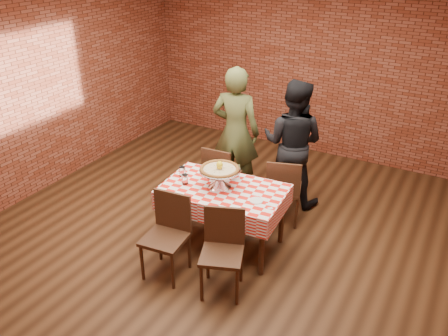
% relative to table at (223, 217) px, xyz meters
% --- Properties ---
extents(ground, '(6.00, 6.00, 0.00)m').
position_rel_table_xyz_m(ground, '(-0.18, 0.06, -0.38)').
color(ground, black).
rests_on(ground, ground).
extents(back_wall, '(5.50, 0.00, 5.50)m').
position_rel_table_xyz_m(back_wall, '(-0.18, 3.06, 1.08)').
color(back_wall, maroon).
rests_on(back_wall, ground).
extents(table, '(1.41, 0.91, 0.75)m').
position_rel_table_xyz_m(table, '(0.00, 0.00, 0.00)').
color(table, '#412417').
rests_on(table, ground).
extents(tablecloth, '(1.45, 0.95, 0.23)m').
position_rel_table_xyz_m(tablecloth, '(0.00, 0.00, 0.27)').
color(tablecloth, red).
rests_on(tablecloth, table).
extents(pizza_stand, '(0.56, 0.56, 0.21)m').
position_rel_table_xyz_m(pizza_stand, '(-0.06, 0.02, 0.49)').
color(pizza_stand, silver).
rests_on(pizza_stand, tablecloth).
extents(pizza, '(0.53, 0.53, 0.03)m').
position_rel_table_xyz_m(pizza, '(-0.06, 0.02, 0.59)').
color(pizza, beige).
rests_on(pizza, pizza_stand).
extents(lemon, '(0.09, 0.09, 0.09)m').
position_rel_table_xyz_m(lemon, '(-0.06, 0.02, 0.65)').
color(lemon, yellow).
rests_on(lemon, pizza).
extents(water_glass_left, '(0.08, 0.08, 0.11)m').
position_rel_table_xyz_m(water_glass_left, '(-0.43, -0.12, 0.44)').
color(water_glass_left, white).
rests_on(water_glass_left, tablecloth).
extents(water_glass_right, '(0.08, 0.08, 0.11)m').
position_rel_table_xyz_m(water_glass_right, '(-0.56, 0.02, 0.44)').
color(water_glass_right, white).
rests_on(water_glass_right, tablecloth).
extents(side_plate, '(0.16, 0.16, 0.01)m').
position_rel_table_xyz_m(side_plate, '(0.44, -0.07, 0.39)').
color(side_plate, white).
rests_on(side_plate, tablecloth).
extents(sweetener_packet_a, '(0.06, 0.06, 0.00)m').
position_rel_table_xyz_m(sweetener_packet_a, '(0.63, -0.14, 0.39)').
color(sweetener_packet_a, white).
rests_on(sweetener_packet_a, tablecloth).
extents(sweetener_packet_b, '(0.05, 0.04, 0.00)m').
position_rel_table_xyz_m(sweetener_packet_b, '(0.58, -0.08, 0.39)').
color(sweetener_packet_b, white).
rests_on(sweetener_packet_b, tablecloth).
extents(condiment_caddy, '(0.14, 0.13, 0.15)m').
position_rel_table_xyz_m(condiment_caddy, '(-0.00, 0.28, 0.46)').
color(condiment_caddy, silver).
rests_on(condiment_caddy, tablecloth).
extents(chair_near_left, '(0.47, 0.47, 0.91)m').
position_rel_table_xyz_m(chair_near_left, '(-0.27, -0.76, 0.08)').
color(chair_near_left, '#412417').
rests_on(chair_near_left, ground).
extents(chair_near_right, '(0.53, 0.53, 0.89)m').
position_rel_table_xyz_m(chair_near_right, '(0.38, -0.71, 0.07)').
color(chair_near_right, '#412417').
rests_on(chair_near_right, ground).
extents(chair_far_left, '(0.43, 0.43, 0.88)m').
position_rel_table_xyz_m(chair_far_left, '(-0.46, 0.78, 0.07)').
color(chair_far_left, '#412417').
rests_on(chair_far_left, ground).
extents(chair_far_right, '(0.52, 0.52, 0.89)m').
position_rel_table_xyz_m(chair_far_right, '(0.40, 0.83, 0.07)').
color(chair_far_right, '#412417').
rests_on(chair_far_right, ground).
extents(diner_olive, '(0.72, 0.54, 1.80)m').
position_rel_table_xyz_m(diner_olive, '(-0.48, 1.20, 0.53)').
color(diner_olive, '#494F28').
rests_on(diner_olive, ground).
extents(diner_black, '(0.86, 0.69, 1.70)m').
position_rel_table_xyz_m(diner_black, '(0.28, 1.35, 0.48)').
color(diner_black, black).
rests_on(diner_black, ground).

